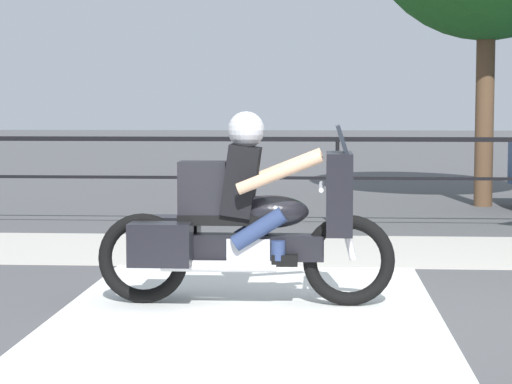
% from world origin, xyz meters
% --- Properties ---
extents(ground_plane, '(120.00, 120.00, 0.00)m').
position_xyz_m(ground_plane, '(0.00, 0.00, 0.00)').
color(ground_plane, '#4C4C4F').
extents(sidewalk_band, '(44.00, 2.40, 0.01)m').
position_xyz_m(sidewalk_band, '(0.00, 3.40, 0.01)').
color(sidewalk_band, '#B7B2A8').
rests_on(sidewalk_band, ground).
extents(crosswalk_band, '(2.90, 6.00, 0.01)m').
position_xyz_m(crosswalk_band, '(-0.75, -0.20, 0.00)').
color(crosswalk_band, silver).
rests_on(crosswalk_band, ground).
extents(fence_railing, '(36.00, 0.05, 1.18)m').
position_xyz_m(fence_railing, '(0.00, 5.43, 0.93)').
color(fence_railing, black).
rests_on(fence_railing, ground).
extents(motorcycle, '(2.36, 0.76, 1.53)m').
position_xyz_m(motorcycle, '(-0.79, 0.35, 0.68)').
color(motorcycle, black).
rests_on(motorcycle, ground).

